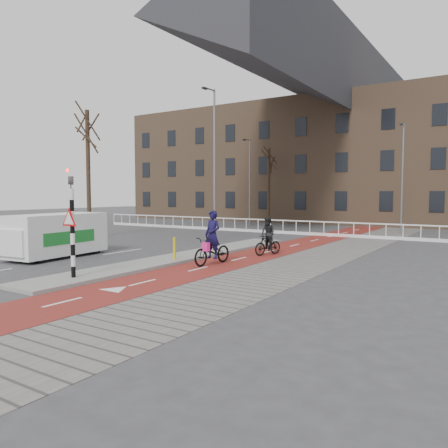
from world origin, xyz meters
The scene contains 16 objects.
ground centered at (0.00, 0.00, 0.00)m, with size 120.00×120.00×0.00m, color #38383A.
bike_lane centered at (1.50, 10.00, 0.01)m, with size 2.50×60.00×0.01m, color maroon.
sidewalk centered at (4.30, 10.00, 0.01)m, with size 3.00×60.00×0.01m, color slate.
curb_island centered at (-0.70, 4.00, 0.06)m, with size 1.80×16.00×0.12m, color gray.
traffic_signal centered at (-0.60, -2.02, 1.99)m, with size 0.80×0.80×3.68m.
bollard centered at (-0.29, 2.80, 0.58)m, with size 0.12×0.12×0.92m, color gold.
cyclist_near centered at (1.38, 3.14, 0.73)m, with size 0.93×2.16×2.16m.
cyclist_far centered at (2.03, 6.72, 0.74)m, with size 0.94×1.67×1.75m.
van centered at (-5.65, 1.11, 1.02)m, with size 2.25×4.66×1.94m.
railing centered at (-5.00, 17.00, 0.31)m, with size 28.00×0.10×0.99m.
townhouse_row centered at (-3.00, 32.00, 7.81)m, with size 46.00×10.00×15.90m.
tree_left centered at (-11.07, 7.50, 4.03)m, with size 0.26×0.26×8.07m, color black.
tree_mid centered at (-7.43, 25.42, 3.51)m, with size 0.28×0.28×7.03m, color black.
streetlight_near centered at (-3.40, 10.39, 4.47)m, with size 0.12×0.12×8.94m, color slate.
streetlight_left centered at (-8.24, 23.23, 3.84)m, with size 0.12×0.12×7.68m, color slate.
streetlight_right centered at (5.05, 21.40, 3.84)m, with size 0.12×0.12×7.67m, color slate.
Camera 1 is at (11.11, -11.17, 2.84)m, focal length 35.00 mm.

